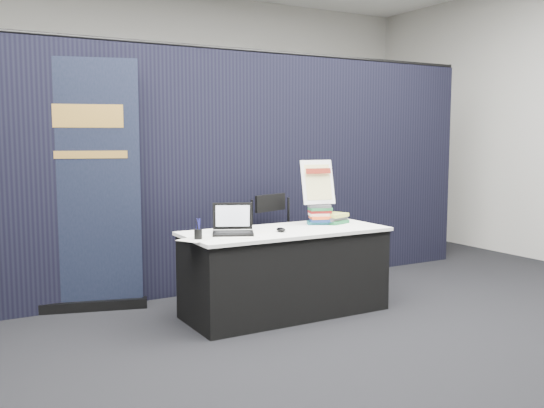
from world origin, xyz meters
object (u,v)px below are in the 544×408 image
(laptop, at_px, (231,227))
(info_sign, at_px, (318,183))
(pullup_banner, at_px, (89,201))
(book_stack_tall, at_px, (319,214))
(stacking_chair, at_px, (279,240))
(book_stack_short, at_px, (334,218))
(display_table, at_px, (285,272))

(laptop, height_order, info_sign, info_sign)
(info_sign, relative_size, pullup_banner, 0.19)
(book_stack_tall, bearing_deg, stacking_chair, 108.61)
(info_sign, bearing_deg, pullup_banner, 167.23)
(book_stack_tall, xyz_separation_m, pullup_banner, (-1.90, 0.83, 0.15))
(book_stack_short, relative_size, pullup_banner, 0.12)
(pullup_banner, bearing_deg, book_stack_tall, -7.26)
(stacking_chair, bearing_deg, laptop, -163.11)
(laptop, relative_size, stacking_chair, 0.41)
(display_table, height_order, book_stack_short, book_stack_short)
(display_table, distance_m, pullup_banner, 1.84)
(book_stack_tall, relative_size, info_sign, 0.55)
(laptop, distance_m, book_stack_tall, 0.97)
(book_stack_tall, bearing_deg, laptop, -173.61)
(book_stack_short, relative_size, info_sign, 0.62)
(display_table, bearing_deg, stacking_chair, 64.34)
(stacking_chair, bearing_deg, pullup_banner, 149.76)
(display_table, bearing_deg, book_stack_short, 9.12)
(laptop, relative_size, pullup_banner, 0.18)
(laptop, bearing_deg, book_stack_short, 29.27)
(book_stack_short, distance_m, stacking_chair, 0.63)
(book_stack_tall, xyz_separation_m, book_stack_short, (0.15, -0.03, -0.04))
(info_sign, height_order, stacking_chair, info_sign)
(display_table, relative_size, info_sign, 4.25)
(laptop, height_order, book_stack_short, laptop)
(book_stack_tall, bearing_deg, pullup_banner, 156.48)
(book_stack_tall, bearing_deg, book_stack_short, -10.81)
(laptop, bearing_deg, display_table, 23.62)
(book_stack_tall, xyz_separation_m, info_sign, (0.00, 0.03, 0.29))
(display_table, relative_size, book_stack_tall, 7.75)
(info_sign, bearing_deg, display_table, -150.91)
(display_table, xyz_separation_m, book_stack_tall, (0.44, 0.12, 0.46))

